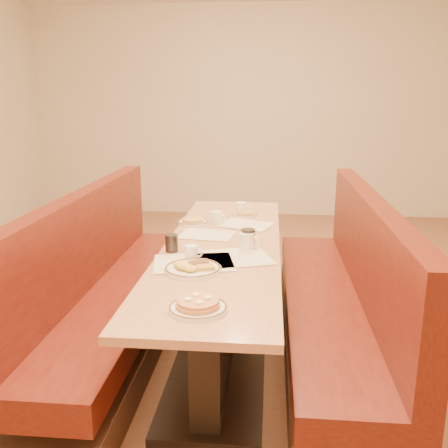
# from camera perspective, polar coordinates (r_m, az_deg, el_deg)

# --- Properties ---
(ground) EXTENTS (8.00, 8.00, 0.00)m
(ground) POSITION_cam_1_polar(r_m,az_deg,el_deg) (3.36, -0.18, -14.66)
(ground) COLOR #9E6647
(ground) RESTS_ON ground
(room_envelope) EXTENTS (6.04, 8.04, 2.82)m
(room_envelope) POSITION_cam_1_polar(r_m,az_deg,el_deg) (2.95, -0.21, 20.27)
(room_envelope) COLOR beige
(room_envelope) RESTS_ON ground
(diner_table) EXTENTS (0.70, 2.50, 0.75)m
(diner_table) POSITION_cam_1_polar(r_m,az_deg,el_deg) (3.19, -0.18, -8.78)
(diner_table) COLOR black
(diner_table) RESTS_ON ground
(booth_left) EXTENTS (0.55, 2.50, 1.05)m
(booth_left) POSITION_cam_1_polar(r_m,az_deg,el_deg) (3.34, -12.91, -8.30)
(booth_left) COLOR #4C3326
(booth_left) RESTS_ON ground
(booth_right) EXTENTS (0.55, 2.50, 1.05)m
(booth_right) POSITION_cam_1_polar(r_m,az_deg,el_deg) (3.21, 13.10, -9.26)
(booth_right) COLOR #4C3326
(booth_right) RESTS_ON ground
(placemat_near_left) EXTENTS (0.48, 0.40, 0.00)m
(placemat_near_left) POSITION_cam_1_polar(r_m,az_deg,el_deg) (2.72, -3.49, -4.44)
(placemat_near_left) COLOR #FFF0C7
(placemat_near_left) RESTS_ON diner_table
(placemat_near_right) EXTENTS (0.53, 0.46, 0.00)m
(placemat_near_right) POSITION_cam_1_polar(r_m,az_deg,el_deg) (2.80, 0.62, -3.88)
(placemat_near_right) COLOR #FFF0C7
(placemat_near_right) RESTS_ON diner_table
(placemat_far_left) EXTENTS (0.37, 0.30, 0.00)m
(placemat_far_left) POSITION_cam_1_polar(r_m,az_deg,el_deg) (3.25, -1.97, -1.22)
(placemat_far_left) COLOR #FFF0C7
(placemat_far_left) RESTS_ON diner_table
(placemat_far_right) EXTENTS (0.42, 0.37, 0.00)m
(placemat_far_right) POSITION_cam_1_polar(r_m,az_deg,el_deg) (3.51, 2.52, -0.06)
(placemat_far_right) COLOR #FFF0C7
(placemat_far_right) RESTS_ON diner_table
(pancake_plate) EXTENTS (0.26, 0.26, 0.06)m
(pancake_plate) POSITION_cam_1_polar(r_m,az_deg,el_deg) (2.15, -3.00, -9.34)
(pancake_plate) COLOR white
(pancake_plate) RESTS_ON diner_table
(eggs_plate) EXTENTS (0.30, 0.30, 0.06)m
(eggs_plate) POSITION_cam_1_polar(r_m,az_deg,el_deg) (2.60, -3.65, -5.05)
(eggs_plate) COLOR white
(eggs_plate) RESTS_ON diner_table
(extra_plate_mid) EXTENTS (0.20, 0.20, 0.04)m
(extra_plate_mid) POSITION_cam_1_polar(r_m,az_deg,el_deg) (3.80, 2.35, 1.22)
(extra_plate_mid) COLOR white
(extra_plate_mid) RESTS_ON diner_table
(extra_plate_far) EXTENTS (0.22, 0.22, 0.04)m
(extra_plate_far) POSITION_cam_1_polar(r_m,az_deg,el_deg) (3.56, -3.57, 0.32)
(extra_plate_far) COLOR white
(extra_plate_far) RESTS_ON diner_table
(coffee_mug_a) EXTENTS (0.13, 0.09, 0.10)m
(coffee_mug_a) POSITION_cam_1_polar(r_m,az_deg,el_deg) (2.95, 2.66, -1.93)
(coffee_mug_a) COLOR white
(coffee_mug_a) RESTS_ON diner_table
(coffee_mug_b) EXTENTS (0.11, 0.07, 0.08)m
(coffee_mug_b) POSITION_cam_1_polar(r_m,az_deg,el_deg) (2.78, -3.72, -3.23)
(coffee_mug_b) COLOR white
(coffee_mug_b) RESTS_ON diner_table
(coffee_mug_c) EXTENTS (0.12, 0.08, 0.09)m
(coffee_mug_c) POSITION_cam_1_polar(r_m,az_deg,el_deg) (3.83, 1.99, 1.84)
(coffee_mug_c) COLOR white
(coffee_mug_c) RESTS_ON diner_table
(coffee_mug_d) EXTENTS (0.11, 0.08, 0.09)m
(coffee_mug_d) POSITION_cam_1_polar(r_m,az_deg,el_deg) (3.54, -0.84, 0.76)
(coffee_mug_d) COLOR white
(coffee_mug_d) RESTS_ON diner_table
(soda_tumbler_near) EXTENTS (0.07, 0.07, 0.10)m
(soda_tumbler_near) POSITION_cam_1_polar(r_m,az_deg,el_deg) (2.92, -6.01, -2.19)
(soda_tumbler_near) COLOR black
(soda_tumbler_near) RESTS_ON diner_table
(soda_tumbler_mid) EXTENTS (0.08, 0.08, 0.11)m
(soda_tumbler_mid) POSITION_cam_1_polar(r_m,az_deg,el_deg) (2.98, 2.77, -1.67)
(soda_tumbler_mid) COLOR black
(soda_tumbler_mid) RESTS_ON diner_table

